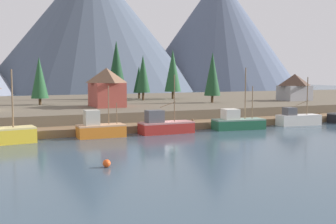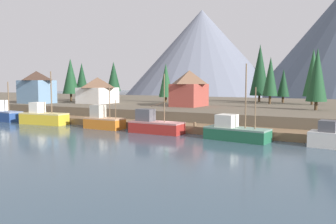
# 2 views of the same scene
# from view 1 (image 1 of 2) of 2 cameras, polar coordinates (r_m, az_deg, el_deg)

# --- Properties ---
(ground_plane) EXTENTS (400.00, 400.00, 1.00)m
(ground_plane) POSITION_cam_1_polar(r_m,az_deg,el_deg) (78.15, -5.84, -1.16)
(ground_plane) COLOR #384C5B
(dock) EXTENTS (80.00, 4.00, 1.60)m
(dock) POSITION_cam_1_polar(r_m,az_deg,el_deg) (61.23, -0.73, -1.97)
(dock) COLOR brown
(dock) RESTS_ON ground_plane
(shoreline_bank) EXTENTS (400.00, 56.00, 2.50)m
(shoreline_bank) POSITION_cam_1_polar(r_m,az_deg,el_deg) (89.45, -8.18, 0.75)
(shoreline_bank) COLOR brown
(shoreline_bank) RESTS_ON ground_plane
(mountain_central_peak) EXTENTS (105.26, 105.26, 64.85)m
(mountain_central_peak) POSITION_cam_1_polar(r_m,az_deg,el_deg) (214.31, -10.41, 11.66)
(mountain_central_peak) COLOR #475160
(mountain_central_peak) RESTS_ON ground_plane
(mountain_east_peak) EXTENTS (88.86, 88.86, 62.83)m
(mountain_east_peak) POSITION_cam_1_polar(r_m,az_deg,el_deg) (237.60, 6.90, 10.82)
(mountain_east_peak) COLOR #4C566B
(mountain_east_peak) RESTS_ON ground_plane
(fishing_boat_orange) EXTENTS (6.10, 2.65, 6.66)m
(fishing_boat_orange) POSITION_cam_1_polar(r_m,az_deg,el_deg) (54.65, -9.36, -2.21)
(fishing_boat_orange) COLOR #CC6B1E
(fishing_boat_orange) RESTS_ON ground_plane
(fishing_boat_red) EXTENTS (7.51, 2.85, 8.07)m
(fishing_boat_red) POSITION_cam_1_polar(r_m,az_deg,el_deg) (57.43, -0.49, -1.87)
(fishing_boat_red) COLOR maroon
(fishing_boat_red) RESTS_ON ground_plane
(fishing_boat_green) EXTENTS (7.89, 3.69, 9.08)m
(fishing_boat_green) POSITION_cam_1_polar(r_m,az_deg,el_deg) (62.45, 9.42, -1.37)
(fishing_boat_green) COLOR #1E5B3D
(fishing_boat_green) RESTS_ON ground_plane
(fishing_boat_white) EXTENTS (7.19, 3.11, 7.67)m
(fishing_boat_white) POSITION_cam_1_polar(r_m,az_deg,el_deg) (69.58, 17.28, -0.91)
(fishing_boat_white) COLOR silver
(fishing_boat_white) RESTS_ON ground_plane
(house_grey) EXTENTS (6.34, 4.92, 5.66)m
(house_grey) POSITION_cam_1_polar(r_m,az_deg,el_deg) (93.13, 16.91, 3.30)
(house_grey) COLOR gray
(house_grey) RESTS_ON shoreline_bank
(house_red) EXTENTS (5.26, 7.34, 6.71)m
(house_red) POSITION_cam_1_polar(r_m,az_deg,el_deg) (72.92, -8.38, 3.42)
(house_red) COLOR #9E4238
(house_red) RESTS_ON shoreline_bank
(conifer_near_left) EXTENTS (2.68, 2.68, 7.44)m
(conifer_near_left) POSITION_cam_1_polar(r_m,az_deg,el_deg) (96.47, -3.98, 4.45)
(conifer_near_left) COLOR #4C3823
(conifer_near_left) RESTS_ON shoreline_bank
(conifer_mid_right) EXTENTS (3.02, 3.02, 9.74)m
(conifer_mid_right) POSITION_cam_1_polar(r_m,az_deg,el_deg) (89.77, -3.43, 5.24)
(conifer_mid_right) COLOR #4C3823
(conifer_mid_right) RESTS_ON shoreline_bank
(conifer_back_left) EXTENTS (3.23, 3.23, 9.93)m
(conifer_back_left) POSITION_cam_1_polar(r_m,az_deg,el_deg) (82.62, 6.09, 5.19)
(conifer_back_left) COLOR #4C3823
(conifer_back_left) RESTS_ON shoreline_bank
(conifer_centre) EXTENTS (3.15, 3.15, 8.78)m
(conifer_centre) POSITION_cam_1_polar(r_m,az_deg,el_deg) (79.96, -17.16, 4.51)
(conifer_centre) COLOR #4C3823
(conifer_centre) RESTS_ON shoreline_bank
(conifer_far_left) EXTENTS (3.71, 3.71, 11.12)m
(conifer_far_left) POSITION_cam_1_polar(r_m,az_deg,el_deg) (94.57, 0.66, 5.67)
(conifer_far_left) COLOR #4C3823
(conifer_far_left) RESTS_ON shoreline_bank
(conifer_far_right) EXTENTS (4.39, 4.39, 13.09)m
(conifer_far_right) POSITION_cam_1_polar(r_m,az_deg,el_deg) (95.04, -7.05, 6.17)
(conifer_far_right) COLOR #4C3823
(conifer_far_right) RESTS_ON shoreline_bank
(channel_buoy) EXTENTS (0.70, 0.70, 0.70)m
(channel_buoy) POSITION_cam_1_polar(r_m,az_deg,el_deg) (37.26, -8.38, -6.96)
(channel_buoy) COLOR #E04C19
(channel_buoy) RESTS_ON ground_plane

